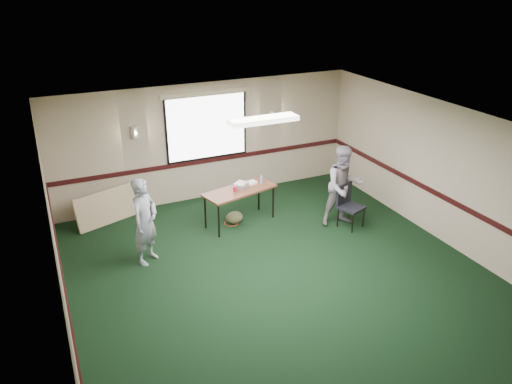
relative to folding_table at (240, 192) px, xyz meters
name	(u,v)px	position (x,y,z in m)	size (l,w,h in m)	color
ground	(287,284)	(-0.14, -2.43, -0.71)	(8.00, 8.00, 0.00)	black
room_shell	(238,158)	(-0.14, -0.31, 0.87)	(8.00, 8.02, 8.00)	tan
folding_table	(240,192)	(0.00, 0.00, 0.00)	(1.64, 0.97, 0.77)	#5E2B1B
projector	(241,185)	(0.07, 0.10, 0.10)	(0.28, 0.23, 0.09)	#9A9BA2
game_console	(251,183)	(0.34, 0.18, 0.08)	(0.20, 0.16, 0.05)	white
red_cup	(235,189)	(-0.12, -0.05, 0.11)	(0.07, 0.07, 0.11)	red
water_bottle	(261,180)	(0.54, 0.09, 0.14)	(0.05, 0.05, 0.18)	#7DA0CC
duffel_bag	(234,218)	(-0.12, 0.02, -0.58)	(0.37, 0.28, 0.26)	#4E492C
cable_coil	(231,223)	(-0.19, 0.04, -0.70)	(0.30, 0.30, 0.02)	red
folded_table	(108,207)	(-2.53, 1.17, -0.35)	(1.41, 0.06, 0.72)	tan
conference_chair	(348,202)	(2.00, -1.04, -0.18)	(0.57, 0.58, 0.91)	black
person_left	(145,221)	(-2.13, -0.70, 0.11)	(0.60, 0.39, 1.64)	#3B5183
person_right	(343,186)	(1.93, -0.92, 0.15)	(0.83, 0.65, 1.72)	#6976A3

